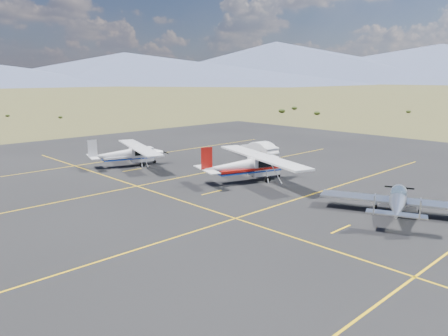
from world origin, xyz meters
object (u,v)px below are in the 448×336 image
aircraft_cessna (249,165)px  aircraft_low_wing (398,201)px  sedan (259,148)px  aircraft_plain (128,154)px

aircraft_cessna → aircraft_low_wing: bearing=-72.2°
aircraft_cessna → sedan: 11.91m
aircraft_low_wing → aircraft_plain: aircraft_plain is taller
sedan → aircraft_plain: bearing=-12.5°
aircraft_low_wing → aircraft_cessna: size_ratio=0.78×
aircraft_low_wing → aircraft_plain: (-3.82, 24.97, 0.22)m
aircraft_cessna → aircraft_plain: size_ratio=1.13×
aircraft_plain → sedan: aircraft_plain is taller
aircraft_low_wing → aircraft_cessna: bearing=66.5°
aircraft_cessna → sedan: bearing=55.7°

